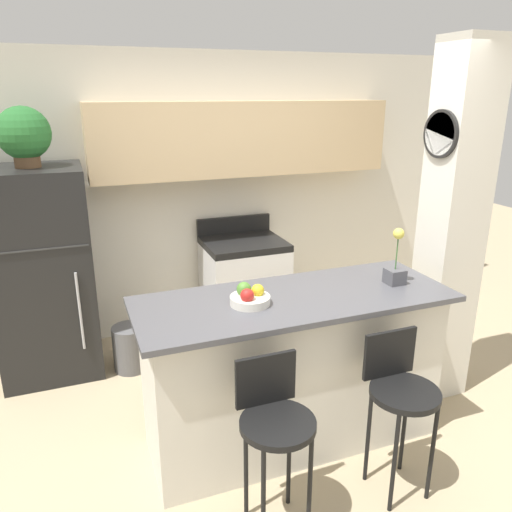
% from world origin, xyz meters
% --- Properties ---
extents(ground_plane, '(14.00, 14.00, 0.00)m').
position_xyz_m(ground_plane, '(0.00, 0.00, 0.00)').
color(ground_plane, tan).
extents(wall_back, '(5.60, 0.38, 2.55)m').
position_xyz_m(wall_back, '(0.12, 1.87, 1.49)').
color(wall_back, silver).
rests_on(wall_back, ground_plane).
extents(pillar_right, '(0.38, 0.32, 2.55)m').
position_xyz_m(pillar_right, '(1.28, 0.16, 1.28)').
color(pillar_right, silver).
rests_on(pillar_right, ground_plane).
extents(counter_bar, '(1.95, 0.73, 1.02)m').
position_xyz_m(counter_bar, '(0.00, 0.00, 0.52)').
color(counter_bar, silver).
rests_on(counter_bar, ground_plane).
extents(refrigerator, '(0.74, 0.73, 1.67)m').
position_xyz_m(refrigerator, '(-1.47, 1.53, 0.84)').
color(refrigerator, black).
rests_on(refrigerator, ground_plane).
extents(stove_range, '(0.72, 0.62, 1.07)m').
position_xyz_m(stove_range, '(0.23, 1.59, 0.46)').
color(stove_range, white).
rests_on(stove_range, ground_plane).
extents(bar_stool_left, '(0.38, 0.38, 0.94)m').
position_xyz_m(bar_stool_left, '(-0.38, -0.58, 0.63)').
color(bar_stool_left, black).
rests_on(bar_stool_left, ground_plane).
extents(bar_stool_right, '(0.38, 0.38, 0.94)m').
position_xyz_m(bar_stool_right, '(0.38, -0.58, 0.63)').
color(bar_stool_right, black).
rests_on(bar_stool_right, ground_plane).
extents(potted_plant_on_fridge, '(0.38, 0.38, 0.44)m').
position_xyz_m(potted_plant_on_fridge, '(-1.47, 1.53, 1.91)').
color(potted_plant_on_fridge, brown).
rests_on(potted_plant_on_fridge, refrigerator).
extents(orchid_vase, '(0.11, 0.11, 0.37)m').
position_xyz_m(orchid_vase, '(0.69, -0.03, 1.14)').
color(orchid_vase, '#4C4C51').
rests_on(orchid_vase, counter_bar).
extents(fruit_bowl, '(0.24, 0.24, 0.12)m').
position_xyz_m(fruit_bowl, '(-0.30, -0.01, 1.07)').
color(fruit_bowl, silver).
rests_on(fruit_bowl, counter_bar).
extents(trash_bin, '(0.28, 0.28, 0.38)m').
position_xyz_m(trash_bin, '(-0.88, 1.27, 0.19)').
color(trash_bin, '#59595B').
rests_on(trash_bin, ground_plane).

